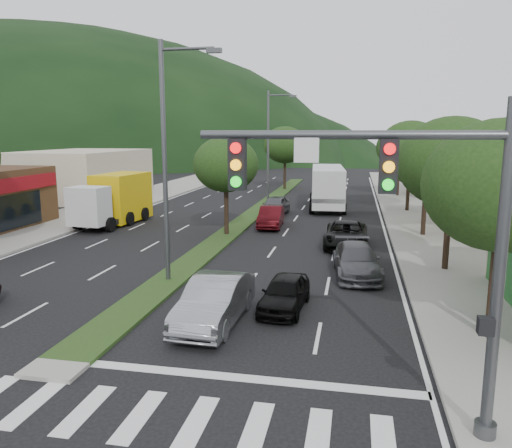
% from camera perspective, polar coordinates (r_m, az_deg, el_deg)
% --- Properties ---
extents(ground, '(160.00, 160.00, 0.00)m').
position_cam_1_polar(ground, '(15.36, -21.13, -14.73)').
color(ground, black).
rests_on(ground, ground).
extents(sidewalk_right, '(5.00, 90.00, 0.15)m').
position_cam_1_polar(sidewalk_right, '(37.46, 18.33, 0.22)').
color(sidewalk_right, gray).
rests_on(sidewalk_right, ground).
extents(sidewalk_left, '(6.00, 90.00, 0.15)m').
position_cam_1_polar(sidewalk_left, '(42.58, -18.11, 1.40)').
color(sidewalk_left, gray).
rests_on(sidewalk_left, ground).
extents(median, '(1.60, 56.00, 0.12)m').
position_cam_1_polar(median, '(40.87, 0.15, 1.55)').
color(median, '#1E3513').
rests_on(median, ground).
extents(crosswalk, '(19.00, 2.20, 0.01)m').
position_cam_1_polar(crosswalk, '(13.90, -25.72, -17.82)').
color(crosswalk, silver).
rests_on(crosswalk, ground).
extents(traffic_signal, '(6.12, 0.40, 7.00)m').
position_cam_1_polar(traffic_signal, '(10.31, 18.08, 0.41)').
color(traffic_signal, '#47494C').
rests_on(traffic_signal, ground).
extents(bldg_left_far, '(9.00, 14.00, 4.60)m').
position_cam_1_polar(bldg_left_far, '(53.06, -19.18, 5.44)').
color(bldg_left_far, '#C2B39A').
rests_on(bldg_left_far, ground).
extents(bldg_right_far, '(10.00, 16.00, 5.20)m').
position_cam_1_polar(bldg_right_far, '(56.98, 23.23, 5.78)').
color(bldg_right_far, '#C2B39A').
rests_on(bldg_right_far, ground).
extents(hill_far, '(176.00, 132.00, 82.00)m').
position_cam_1_polar(hill_far, '(150.13, -24.74, 7.02)').
color(hill_far, black).
rests_on(hill_far, ground).
extents(tree_r_a, '(4.60, 4.60, 6.63)m').
position_cam_1_polar(tree_r_a, '(16.26, 26.32, 3.95)').
color(tree_r_a, black).
rests_on(tree_r_a, sidewalk_right).
extents(tree_r_b, '(4.80, 4.80, 6.94)m').
position_cam_1_polar(tree_r_b, '(24.04, 21.50, 6.56)').
color(tree_r_b, black).
rests_on(tree_r_b, sidewalk_right).
extents(tree_r_c, '(4.40, 4.40, 6.48)m').
position_cam_1_polar(tree_r_c, '(31.95, 18.98, 6.97)').
color(tree_r_c, black).
rests_on(tree_r_c, sidewalk_right).
extents(tree_r_d, '(5.00, 5.00, 7.17)m').
position_cam_1_polar(tree_r_d, '(41.86, 17.23, 8.34)').
color(tree_r_d, black).
rests_on(tree_r_d, sidewalk_right).
extents(tree_r_e, '(4.60, 4.60, 6.71)m').
position_cam_1_polar(tree_r_e, '(51.82, 16.10, 8.38)').
color(tree_r_e, black).
rests_on(tree_r_e, sidewalk_right).
extents(tree_med_near, '(4.00, 4.00, 6.02)m').
position_cam_1_polar(tree_med_near, '(30.69, -3.47, 6.79)').
color(tree_med_near, black).
rests_on(tree_med_near, median).
extents(tree_med_far, '(4.80, 4.80, 6.94)m').
position_cam_1_polar(tree_med_far, '(56.19, 3.34, 9.01)').
color(tree_med_far, black).
rests_on(tree_med_far, median).
extents(streetlight_near, '(2.60, 0.25, 10.00)m').
position_cam_1_polar(streetlight_near, '(21.05, -9.93, 8.17)').
color(streetlight_near, '#47494C').
rests_on(streetlight_near, ground).
extents(streetlight_mid, '(2.60, 0.25, 10.00)m').
position_cam_1_polar(streetlight_mid, '(45.28, 1.65, 9.42)').
color(streetlight_mid, '#47494C').
rests_on(streetlight_mid, ground).
extents(sedan_silver, '(1.84, 4.85, 1.58)m').
position_cam_1_polar(sedan_silver, '(16.96, -4.75, -8.75)').
color(sedan_silver, '#93959A').
rests_on(sedan_silver, ground).
extents(car_queue_a, '(1.72, 3.76, 1.25)m').
position_cam_1_polar(car_queue_a, '(18.27, 3.29, -7.86)').
color(car_queue_a, black).
rests_on(car_queue_a, ground).
extents(car_queue_b, '(2.45, 4.99, 1.40)m').
position_cam_1_polar(car_queue_b, '(22.90, 11.44, -4.09)').
color(car_queue_b, '#4C4C51').
rests_on(car_queue_b, ground).
extents(car_queue_c, '(1.75, 4.38, 1.42)m').
position_cam_1_polar(car_queue_c, '(33.90, 1.73, 0.81)').
color(car_queue_c, '#480C11').
rests_on(car_queue_c, ground).
extents(car_queue_d, '(2.36, 5.07, 1.40)m').
position_cam_1_polar(car_queue_d, '(28.53, 10.26, -1.18)').
color(car_queue_d, black).
rests_on(car_queue_d, ground).
extents(car_queue_e, '(2.06, 4.51, 1.50)m').
position_cam_1_polar(car_queue_e, '(38.85, 2.20, 2.10)').
color(car_queue_e, '#515156').
rests_on(car_queue_e, ground).
extents(box_truck, '(3.25, 7.27, 3.49)m').
position_cam_1_polar(box_truck, '(36.31, -15.78, 2.57)').
color(box_truck, silver).
rests_on(box_truck, ground).
extents(motorhome, '(3.51, 9.29, 3.49)m').
position_cam_1_polar(motorhome, '(42.78, 8.16, 4.27)').
color(motorhome, silver).
rests_on(motorhome, ground).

